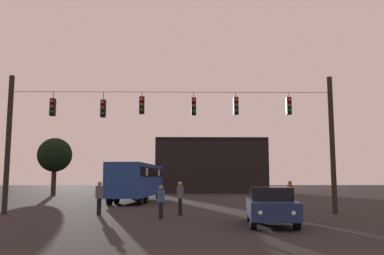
# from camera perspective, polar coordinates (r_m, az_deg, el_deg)

# --- Properties ---
(ground_plane) EXTENTS (168.00, 168.00, 0.00)m
(ground_plane) POSITION_cam_1_polar(r_m,az_deg,el_deg) (31.75, -2.36, -10.62)
(ground_plane) COLOR black
(ground_plane) RESTS_ON ground
(overhead_signal_span) EXTENTS (17.84, 0.44, 7.47)m
(overhead_signal_span) POSITION_cam_1_polar(r_m,az_deg,el_deg) (21.83, -3.05, -0.43)
(overhead_signal_span) COLOR black
(overhead_signal_span) RESTS_ON ground
(city_bus) EXTENTS (3.41, 11.17, 3.00)m
(city_bus) POSITION_cam_1_polar(r_m,az_deg,el_deg) (33.19, -7.77, -7.19)
(city_bus) COLOR navy
(city_bus) RESTS_ON ground
(car_near_right) EXTENTS (2.25, 4.47, 1.52)m
(car_near_right) POSITION_cam_1_polar(r_m,az_deg,el_deg) (16.85, 11.09, -10.75)
(car_near_right) COLOR navy
(car_near_right) RESTS_ON ground
(pedestrian_crossing_left) EXTENTS (0.35, 0.42, 1.70)m
(pedestrian_crossing_left) POSITION_cam_1_polar(r_m,az_deg,el_deg) (20.93, -1.69, -9.71)
(pedestrian_crossing_left) COLOR black
(pedestrian_crossing_left) RESTS_ON ground
(pedestrian_crossing_center) EXTENTS (0.27, 0.38, 1.75)m
(pedestrian_crossing_center) POSITION_cam_1_polar(r_m,az_deg,el_deg) (24.02, 13.79, -9.12)
(pedestrian_crossing_center) COLOR black
(pedestrian_crossing_center) RESTS_ON ground
(pedestrian_crossing_right) EXTENTS (0.36, 0.42, 1.72)m
(pedestrian_crossing_right) POSITION_cam_1_polar(r_m,az_deg,el_deg) (21.59, -13.01, -9.42)
(pedestrian_crossing_right) COLOR black
(pedestrian_crossing_right) RESTS_ON ground
(pedestrian_near_bus) EXTENTS (0.35, 0.42, 1.54)m
(pedestrian_near_bus) POSITION_cam_1_polar(r_m,az_deg,el_deg) (19.23, -4.44, -10.22)
(pedestrian_near_bus) COLOR black
(pedestrian_near_bus) RESTS_ON ground
(corner_building) EXTENTS (14.51, 9.66, 7.14)m
(corner_building) POSITION_cam_1_polar(r_m,az_deg,el_deg) (56.04, 2.56, -5.51)
(corner_building) COLOR black
(corner_building) RESTS_ON ground
(tree_left_silhouette) EXTENTS (3.79, 3.79, 6.39)m
(tree_left_silhouette) POSITION_cam_1_polar(r_m,az_deg,el_deg) (47.55, -18.91, -3.75)
(tree_left_silhouette) COLOR #2D2116
(tree_left_silhouette) RESTS_ON ground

